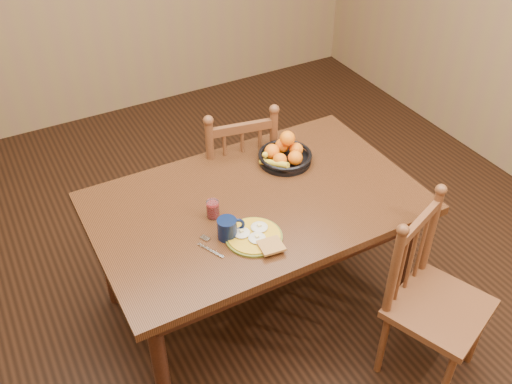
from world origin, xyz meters
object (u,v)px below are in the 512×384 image
coffee_mug (228,228)px  chair_near (432,301)px  dining_table (256,213)px  chair_far (236,176)px  breakfast_plate (255,236)px  fruit_bowl (285,154)px

coffee_mug → chair_near: bearing=-36.7°
dining_table → chair_far: (0.17, 0.56, -0.19)m
chair_near → breakfast_plate: chair_near is taller
chair_far → fruit_bowl: size_ratio=3.39×
chair_near → fruit_bowl: size_ratio=3.27×
chair_near → breakfast_plate: size_ratio=3.24×
dining_table → chair_near: bearing=-54.5°
chair_far → dining_table: bearing=84.0°
chair_far → chair_near: 1.36m
coffee_mug → fruit_bowl: size_ratio=0.46×
chair_near → fruit_bowl: 1.05m
fruit_bowl → dining_table: bearing=-143.7°
breakfast_plate → fruit_bowl: size_ratio=1.01×
chair_far → fruit_bowl: (0.13, -0.34, 0.32)m
chair_far → coffee_mug: bearing=71.6°
breakfast_plate → fruit_bowl: bearing=46.7°
dining_table → coffee_mug: coffee_mug is taller
chair_near → breakfast_plate: bearing=121.6°
dining_table → breakfast_plate: breakfast_plate is taller
chair_near → coffee_mug: (-0.77, 0.58, 0.34)m
dining_table → fruit_bowl: 0.39m
dining_table → coffee_mug: 0.32m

